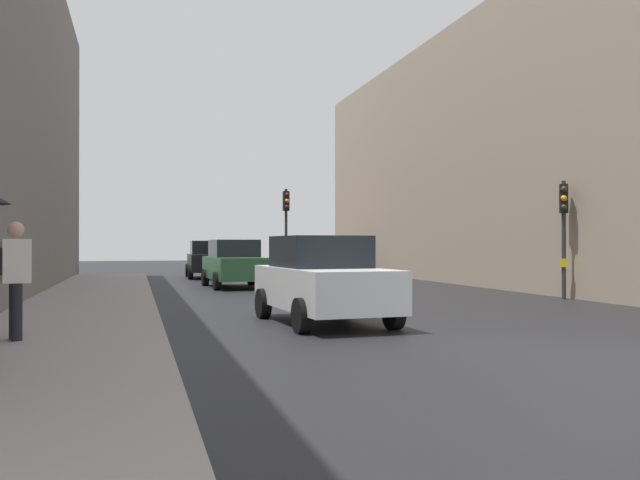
{
  "coord_description": "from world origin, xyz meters",
  "views": [
    {
      "loc": [
        -6.39,
        -8.34,
        1.59
      ],
      "look_at": [
        -1.53,
        9.64,
        1.71
      ],
      "focal_mm": 38.38,
      "sensor_mm": 36.0,
      "label": 1
    }
  ],
  "objects_px": {
    "car_dark_suv": "(208,259)",
    "car_green_estate": "(235,264)",
    "traffic_light_mid_street": "(564,217)",
    "traffic_light_far_median": "(286,218)",
    "car_white_compact": "(323,280)",
    "pedestrian_with_black_backpack": "(12,273)",
    "car_red_sedan": "(312,257)"
  },
  "relations": [
    {
      "from": "car_dark_suv",
      "to": "car_red_sedan",
      "type": "height_order",
      "value": "same"
    },
    {
      "from": "car_white_compact",
      "to": "car_dark_suv",
      "type": "bearing_deg",
      "value": 90.93
    },
    {
      "from": "car_red_sedan",
      "to": "traffic_light_far_median",
      "type": "bearing_deg",
      "value": -112.39
    },
    {
      "from": "car_dark_suv",
      "to": "pedestrian_with_black_backpack",
      "type": "xyz_separation_m",
      "value": [
        -5.11,
        -21.63,
        0.29
      ]
    },
    {
      "from": "traffic_light_mid_street",
      "to": "car_white_compact",
      "type": "relative_size",
      "value": 0.8
    },
    {
      "from": "traffic_light_mid_street",
      "to": "pedestrian_with_black_backpack",
      "type": "bearing_deg",
      "value": -155.6
    },
    {
      "from": "traffic_light_mid_street",
      "to": "traffic_light_far_median",
      "type": "distance_m",
      "value": 12.75
    },
    {
      "from": "pedestrian_with_black_backpack",
      "to": "car_dark_suv",
      "type": "bearing_deg",
      "value": 76.72
    },
    {
      "from": "car_green_estate",
      "to": "car_white_compact",
      "type": "bearing_deg",
      "value": -89.5
    },
    {
      "from": "traffic_light_mid_street",
      "to": "traffic_light_far_median",
      "type": "xyz_separation_m",
      "value": [
        -5.76,
        11.37,
        0.36
      ]
    },
    {
      "from": "car_white_compact",
      "to": "car_red_sedan",
      "type": "xyz_separation_m",
      "value": [
        5.65,
        22.8,
        0.0
      ]
    },
    {
      "from": "traffic_light_far_median",
      "to": "car_white_compact",
      "type": "xyz_separation_m",
      "value": [
        -2.59,
        -15.36,
        -1.86
      ]
    },
    {
      "from": "car_white_compact",
      "to": "car_red_sedan",
      "type": "height_order",
      "value": "same"
    },
    {
      "from": "traffic_light_far_median",
      "to": "car_dark_suv",
      "type": "relative_size",
      "value": 0.93
    },
    {
      "from": "traffic_light_far_median",
      "to": "car_white_compact",
      "type": "distance_m",
      "value": 15.69
    },
    {
      "from": "traffic_light_mid_street",
      "to": "car_dark_suv",
      "type": "relative_size",
      "value": 0.81
    },
    {
      "from": "traffic_light_mid_street",
      "to": "car_white_compact",
      "type": "height_order",
      "value": "traffic_light_mid_street"
    },
    {
      "from": "car_white_compact",
      "to": "pedestrian_with_black_backpack",
      "type": "relative_size",
      "value": 2.44
    },
    {
      "from": "traffic_light_far_median",
      "to": "car_dark_suv",
      "type": "distance_m",
      "value": 5.29
    },
    {
      "from": "car_white_compact",
      "to": "car_green_estate",
      "type": "height_order",
      "value": "same"
    },
    {
      "from": "car_dark_suv",
      "to": "car_green_estate",
      "type": "xyz_separation_m",
      "value": [
        0.21,
        -7.48,
        0.0
      ]
    },
    {
      "from": "pedestrian_with_black_backpack",
      "to": "traffic_light_far_median",
      "type": "bearing_deg",
      "value": 65.55
    },
    {
      "from": "car_green_estate",
      "to": "car_red_sedan",
      "type": "bearing_deg",
      "value": 62.17
    },
    {
      "from": "traffic_light_mid_street",
      "to": "traffic_light_far_median",
      "type": "bearing_deg",
      "value": 116.89
    },
    {
      "from": "car_dark_suv",
      "to": "traffic_light_far_median",
      "type": "bearing_deg",
      "value": -54.16
    },
    {
      "from": "traffic_light_far_median",
      "to": "pedestrian_with_black_backpack",
      "type": "xyz_separation_m",
      "value": [
        -8.01,
        -17.61,
        -1.57
      ]
    },
    {
      "from": "traffic_light_far_median",
      "to": "car_red_sedan",
      "type": "distance_m",
      "value": 8.26
    },
    {
      "from": "car_white_compact",
      "to": "pedestrian_with_black_backpack",
      "type": "xyz_separation_m",
      "value": [
        -5.42,
        -2.25,
        0.29
      ]
    },
    {
      "from": "traffic_light_mid_street",
      "to": "car_green_estate",
      "type": "xyz_separation_m",
      "value": [
        -8.46,
        7.9,
        -1.49
      ]
    },
    {
      "from": "car_dark_suv",
      "to": "pedestrian_with_black_backpack",
      "type": "distance_m",
      "value": 22.22
    },
    {
      "from": "traffic_light_mid_street",
      "to": "pedestrian_with_black_backpack",
      "type": "xyz_separation_m",
      "value": [
        -13.77,
        -6.24,
        -1.21
      ]
    },
    {
      "from": "traffic_light_far_median",
      "to": "car_dark_suv",
      "type": "height_order",
      "value": "traffic_light_far_median"
    }
  ]
}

